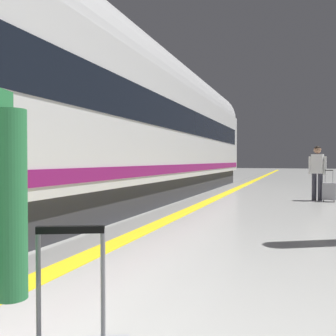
{
  "coord_description": "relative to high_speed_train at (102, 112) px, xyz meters",
  "views": [
    {
      "loc": [
        2.05,
        0.25,
        1.24
      ],
      "look_at": [
        -0.04,
        6.12,
        1.11
      ],
      "focal_mm": 39.46,
      "sensor_mm": 36.0,
      "label": 1
    }
  ],
  "objects": [
    {
      "name": "suitcase_near",
      "position": [
        5.63,
        3.65,
        -2.19
      ],
      "size": [
        0.4,
        0.27,
        0.96
      ],
      "color": "#9E9EA3",
      "rests_on": "ground"
    },
    {
      "name": "tactile_edge_band",
      "position": [
        1.83,
        1.36,
        -2.5
      ],
      "size": [
        0.71,
        80.0,
        0.01
      ],
      "primitive_type": "cube",
      "color": "slate",
      "rests_on": "ground"
    },
    {
      "name": "safety_line_strip",
      "position": [
        2.2,
        1.36,
        -2.5
      ],
      "size": [
        0.36,
        80.0,
        0.01
      ],
      "primitive_type": "cube",
      "color": "yellow",
      "rests_on": "ground"
    },
    {
      "name": "passenger_near",
      "position": [
        5.31,
        3.87,
        -1.52
      ],
      "size": [
        0.51,
        0.29,
        1.69
      ],
      "color": "#383842",
      "rests_on": "ground"
    },
    {
      "name": "high_speed_train",
      "position": [
        0.0,
        0.0,
        0.0
      ],
      "size": [
        2.94,
        26.81,
        4.97
      ],
      "color": "#38383D",
      "rests_on": "ground"
    }
  ]
}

